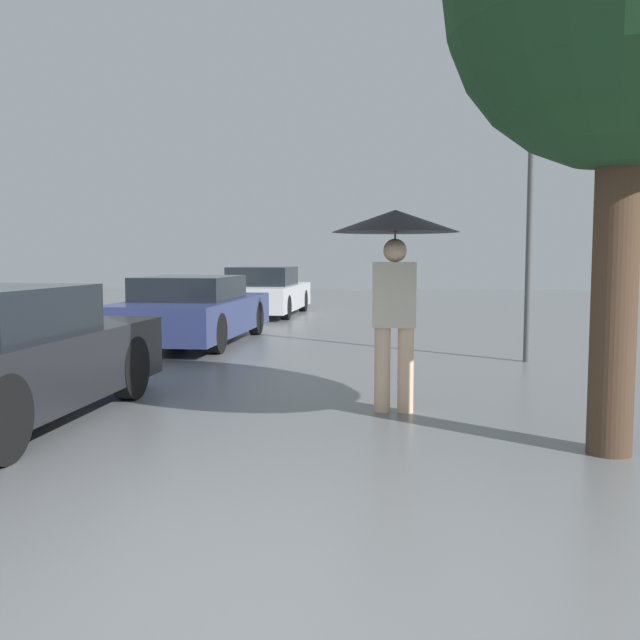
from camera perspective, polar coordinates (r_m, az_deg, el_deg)
ground_plane at (r=3.26m, az=-3.16°, el=-22.42°), size 60.00×60.00×0.00m
pedestrian at (r=6.86m, az=6.03°, el=5.85°), size 1.21×1.21×1.95m
parked_car_middle at (r=12.63m, az=-10.09°, el=0.74°), size 1.76×4.44×1.17m
parked_car_farthest at (r=18.39m, az=-4.47°, el=2.20°), size 1.76×4.28×1.24m
street_lamp at (r=10.63m, az=16.56°, el=11.70°), size 0.25×0.25×4.55m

